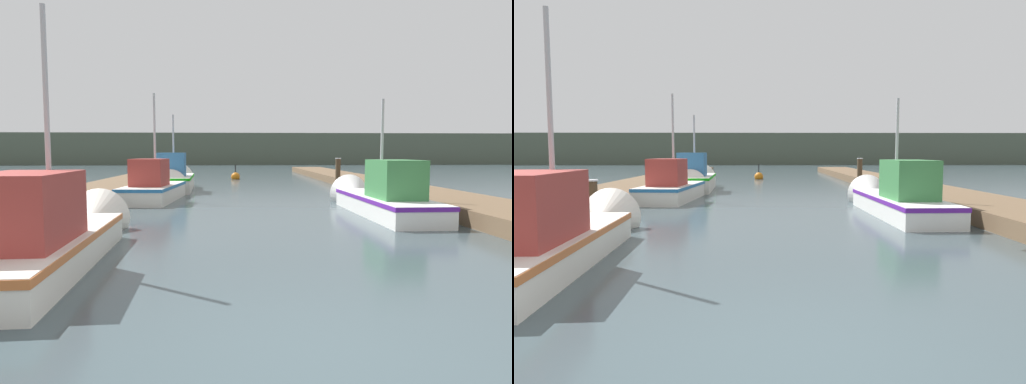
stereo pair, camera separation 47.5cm
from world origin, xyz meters
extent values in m
plane|color=#38474C|center=(0.00, 0.00, 0.00)|extent=(200.00, 200.00, 0.00)
cube|color=brown|center=(-5.76, 16.00, 0.20)|extent=(2.45, 40.00, 0.39)
cube|color=brown|center=(5.76, 16.00, 0.20)|extent=(2.45, 40.00, 0.39)
cube|color=#4C5647|center=(0.00, 64.12, 2.09)|extent=(120.00, 16.00, 4.17)
cube|color=silver|center=(-3.56, 3.18, 0.25)|extent=(1.61, 4.80, 0.50)
cube|color=#BF6431|center=(-3.56, 3.18, 0.44)|extent=(1.64, 4.83, 0.10)
cone|color=silver|center=(-3.71, 6.12, 0.25)|extent=(1.36, 1.22, 1.31)
cube|color=#99332D|center=(-3.53, 2.59, 0.97)|extent=(1.19, 1.91, 0.94)
cylinder|color=#B2B2B7|center=(-3.58, 3.53, 2.19)|extent=(0.08, 0.08, 3.38)
cube|color=silver|center=(3.35, 8.48, 0.26)|extent=(1.50, 5.09, 0.52)
cube|color=#571C92|center=(3.35, 8.48, 0.46)|extent=(1.53, 5.12, 0.10)
cone|color=silver|center=(3.30, 11.54, 0.26)|extent=(1.35, 1.07, 1.33)
cube|color=#387A42|center=(3.37, 7.85, 1.01)|extent=(1.08, 1.70, 0.98)
cylinder|color=#B2B2B7|center=(3.35, 8.86, 1.84)|extent=(0.08, 0.08, 2.63)
cube|color=silver|center=(-3.51, 12.45, 0.28)|extent=(1.81, 4.15, 0.57)
cube|color=#2569A7|center=(-3.51, 12.45, 0.51)|extent=(1.85, 4.18, 0.10)
cone|color=silver|center=(-3.32, 14.87, 0.28)|extent=(1.49, 0.93, 1.43)
cube|color=#99332D|center=(-3.55, 11.94, 1.02)|extent=(1.17, 1.46, 0.90)
cylinder|color=#B2B2B7|center=(-3.49, 12.75, 2.16)|extent=(0.08, 0.08, 3.18)
cube|color=silver|center=(-3.36, 16.74, 0.33)|extent=(1.83, 4.50, 0.66)
cube|color=#13AE10|center=(-3.36, 16.74, 0.60)|extent=(1.86, 4.53, 0.10)
cone|color=silver|center=(-3.47, 19.41, 0.33)|extent=(1.60, 0.97, 1.56)
cube|color=#2D6699|center=(-3.34, 16.19, 1.17)|extent=(1.18, 1.79, 1.01)
cylinder|color=#B2B2B7|center=(-3.37, 17.07, 2.01)|extent=(0.08, 0.08, 2.69)
cylinder|color=#473523|center=(-4.53, 7.73, 0.49)|extent=(0.23, 0.23, 0.99)
cylinder|color=silver|center=(-4.53, 7.73, 1.01)|extent=(0.27, 0.27, 0.04)
cylinder|color=#473523|center=(4.42, 18.48, 0.68)|extent=(0.25, 0.25, 1.37)
cylinder|color=silver|center=(4.42, 18.48, 1.39)|extent=(0.28, 0.28, 0.04)
sphere|color=#BF6513|center=(-0.52, 24.87, 0.15)|extent=(0.55, 0.55, 0.55)
cylinder|color=black|center=(-0.52, 24.87, 0.68)|extent=(0.06, 0.06, 0.50)
camera|label=1|loc=(-0.82, -3.54, 1.71)|focal=32.00mm
camera|label=2|loc=(-0.35, -3.56, 1.71)|focal=32.00mm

